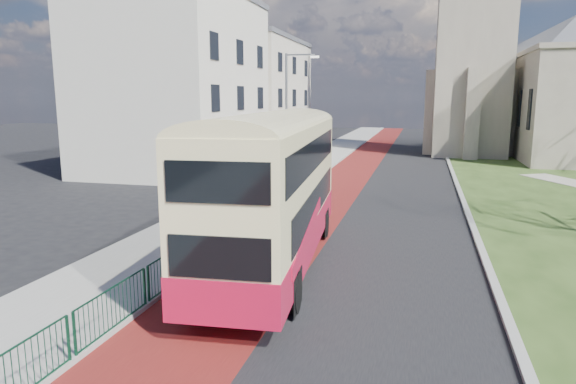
% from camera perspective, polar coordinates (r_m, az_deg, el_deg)
% --- Properties ---
extents(ground, '(160.00, 160.00, 0.00)m').
position_cam_1_polar(ground, '(15.06, -1.25, -10.75)').
color(ground, black).
rests_on(ground, ground).
extents(road_carriageway, '(9.00, 120.00, 0.01)m').
position_cam_1_polar(road_carriageway, '(34.02, 10.51, 1.09)').
color(road_carriageway, black).
rests_on(road_carriageway, ground).
extents(bus_lane, '(3.40, 120.00, 0.01)m').
position_cam_1_polar(bus_lane, '(34.31, 6.01, 1.29)').
color(bus_lane, '#591414').
rests_on(bus_lane, ground).
extents(pavement_west, '(4.00, 120.00, 0.12)m').
position_cam_1_polar(pavement_west, '(35.06, -0.14, 1.63)').
color(pavement_west, gray).
rests_on(pavement_west, ground).
extents(kerb_west, '(0.25, 120.00, 0.13)m').
position_cam_1_polar(kerb_west, '(34.61, 3.06, 1.51)').
color(kerb_west, '#999993').
rests_on(kerb_west, ground).
extents(kerb_east, '(0.25, 80.00, 0.13)m').
position_cam_1_polar(kerb_east, '(35.97, 18.08, 1.35)').
color(kerb_east, '#999993').
rests_on(kerb_east, ground).
extents(pedestrian_railing, '(0.07, 24.00, 1.12)m').
position_cam_1_polar(pedestrian_railing, '(19.40, -6.41, -4.21)').
color(pedestrian_railing, '#0E3E27').
rests_on(pedestrian_railing, ground).
extents(gothic_church, '(16.38, 18.00, 40.00)m').
position_cam_1_polar(gothic_church, '(52.78, 25.30, 17.89)').
color(gothic_church, gray).
rests_on(gothic_church, ground).
extents(street_block_near, '(10.30, 14.30, 13.00)m').
position_cam_1_polar(street_block_near, '(39.75, -12.29, 11.77)').
color(street_block_near, beige).
rests_on(street_block_near, ground).
extents(street_block_far, '(10.30, 16.30, 11.50)m').
position_cam_1_polar(street_block_far, '(54.51, -4.53, 10.77)').
color(street_block_far, beige).
rests_on(street_block_far, ground).
extents(streetlamp, '(2.13, 0.18, 8.00)m').
position_cam_1_polar(streetlamp, '(32.56, 0.07, 8.97)').
color(streetlamp, gray).
rests_on(streetlamp, pavement_west).
extents(bus, '(3.58, 11.66, 4.80)m').
position_cam_1_polar(bus, '(16.30, -1.60, 0.90)').
color(bus, '#B71032').
rests_on(bus, ground).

